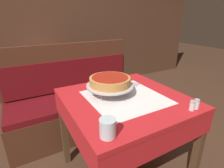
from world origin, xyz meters
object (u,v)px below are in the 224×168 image
at_px(water_glass_near, 108,128).
at_px(salt_shaker, 192,106).
at_px(pizza_pan_stand, 110,86).
at_px(pepper_shaker, 197,104).
at_px(dining_table_front, 125,110).
at_px(condiment_caddy, 40,55).
at_px(pizza_server, 129,88).
at_px(dining_table_rear, 45,64).
at_px(deep_dish_pizza, 110,81).
at_px(booth_bench, 77,107).

height_order(water_glass_near, salt_shaker, water_glass_near).
height_order(pizza_pan_stand, pepper_shaker, pizza_pan_stand).
relative_size(dining_table_front, condiment_caddy, 4.46).
height_order(water_glass_near, condiment_caddy, condiment_caddy).
distance_m(pizza_server, condiment_caddy, 1.59).
relative_size(dining_table_rear, pizza_server, 2.60).
relative_size(salt_shaker, condiment_caddy, 0.34).
relative_size(dining_table_rear, pizza_pan_stand, 2.14).
relative_size(pizza_pan_stand, pepper_shaker, 5.30).
distance_m(pizza_pan_stand, water_glass_near, 0.48).
bearing_deg(deep_dish_pizza, water_glass_near, -120.00).
distance_m(salt_shaker, condiment_caddy, 2.09).
bearing_deg(salt_shaker, dining_table_front, 125.15).
height_order(dining_table_rear, water_glass_near, water_glass_near).
xyz_separation_m(deep_dish_pizza, condiment_caddy, (-0.26, 1.56, -0.07)).
distance_m(pizza_server, pepper_shaker, 0.52).
distance_m(dining_table_front, pizza_server, 0.21).
relative_size(dining_table_front, pepper_shaker, 12.85).
bearing_deg(pepper_shaker, dining_table_rear, 105.52).
relative_size(pizza_server, water_glass_near, 2.99).
distance_m(booth_bench, salt_shaker, 1.33).
relative_size(dining_table_rear, water_glass_near, 7.79).
bearing_deg(booth_bench, condiment_caddy, 105.35).
height_order(deep_dish_pizza, pepper_shaker, deep_dish_pizza).
xyz_separation_m(pizza_pan_stand, salt_shaker, (0.33, -0.45, -0.04)).
relative_size(pepper_shaker, condiment_caddy, 0.35).
height_order(booth_bench, condiment_caddy, booth_bench).
bearing_deg(pizza_pan_stand, dining_table_rear, 97.18).
relative_size(dining_table_front, pizza_pan_stand, 2.42).
xyz_separation_m(water_glass_near, salt_shaker, (0.57, -0.03, -0.02)).
bearing_deg(booth_bench, dining_table_rear, 101.20).
xyz_separation_m(dining_table_rear, salt_shaker, (0.53, -2.06, 0.15)).
xyz_separation_m(deep_dish_pizza, salt_shaker, (0.33, -0.45, -0.08)).
bearing_deg(pepper_shaker, water_glass_near, 176.98).
height_order(pizza_pan_stand, salt_shaker, pizza_pan_stand).
xyz_separation_m(pizza_pan_stand, water_glass_near, (-0.24, -0.41, -0.02)).
distance_m(pizza_pan_stand, condiment_caddy, 1.58).
bearing_deg(dining_table_rear, condiment_caddy, -135.45).
bearing_deg(pepper_shaker, booth_bench, 108.59).
distance_m(dining_table_rear, salt_shaker, 2.13).
bearing_deg(pizza_pan_stand, salt_shaker, -53.57).
xyz_separation_m(booth_bench, salt_shaker, (0.36, -1.19, 0.48)).
relative_size(booth_bench, pizza_pan_stand, 4.37).
bearing_deg(salt_shaker, water_glass_near, 176.76).
height_order(pizza_pan_stand, condiment_caddy, condiment_caddy).
bearing_deg(booth_bench, water_glass_near, -100.20).
bearing_deg(dining_table_front, dining_table_rear, 99.35).
xyz_separation_m(pizza_server, water_glass_near, (-0.43, -0.45, 0.04)).
relative_size(dining_table_front, dining_table_rear, 1.13).
bearing_deg(water_glass_near, booth_bench, 79.80).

